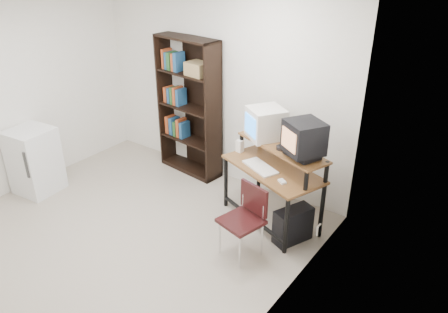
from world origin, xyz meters
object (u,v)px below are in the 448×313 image
Objects in this scene: bookshelf at (190,106)px; computer_desk at (274,170)px; crt_monitor at (266,123)px; crt_tv at (304,137)px; mini_fridge at (34,161)px; school_chair at (246,214)px; pc_tower at (293,225)px.

computer_desk is at bearing -9.42° from bookshelf.
crt_monitor is 0.67m from crt_tv.
crt_tv reaches higher than mini_fridge.
mini_fridge is at bearing -137.02° from computer_desk.
bookshelf is at bearing -161.93° from crt_tv.
computer_desk is 2.66× the size of crt_tv.
school_chair is at bearing 4.42° from mini_fridge.
pc_tower is 0.66m from school_chair.
crt_monitor reaches higher than school_chair.
bookshelf reaches higher than mini_fridge.
crt_tv is at bearing 12.34° from crt_monitor.
crt_tv is (0.62, -0.24, 0.07)m from crt_monitor.
crt_tv is at bearing 14.26° from computer_desk.
bookshelf reaches higher than crt_tv.
crt_tv is 3.64m from mini_fridge.
crt_monitor is at bearing 123.94° from school_chair.
bookshelf reaches higher than crt_monitor.
crt_tv reaches higher than computer_desk.
mini_fridge reaches higher than pc_tower.
crt_tv reaches higher than pc_tower.
computer_desk is at bearing 17.19° from mini_fridge.
computer_desk is at bearing 109.86° from school_chair.
computer_desk reaches higher than school_chair.
crt_monitor is 1.07× the size of crt_tv.
bookshelf reaches higher than computer_desk.
crt_monitor is 1.24m from pc_tower.
computer_desk is 2.49× the size of crt_monitor.
school_chair is at bearing -101.19° from pc_tower.
crt_tv is at bearing 126.82° from pc_tower.
crt_tv is at bearing 14.39° from mini_fridge.
bookshelf is at bearing -156.46° from crt_monitor.
pc_tower is 0.23× the size of bookshelf.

